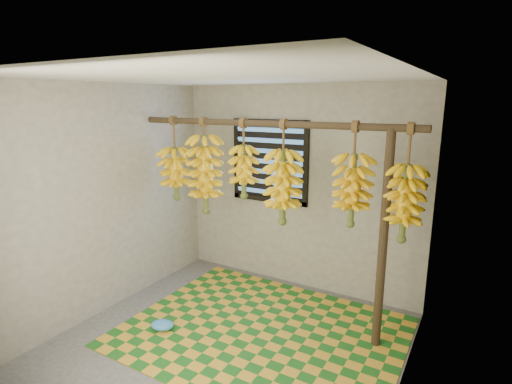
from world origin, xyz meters
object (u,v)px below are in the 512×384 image
Objects in this scene: banana_bunch_c at (244,172)px; banana_bunch_e at (352,190)px; banana_bunch_a at (176,173)px; banana_bunch_d at (283,187)px; banana_bunch_b at (205,174)px; banana_bunch_f at (405,203)px; support_post at (383,243)px; woven_mat at (262,331)px; plastic_bag at (162,325)px.

banana_bunch_c is 0.87× the size of banana_bunch_e.
banana_bunch_c is at bearing 0.00° from banana_bunch_a.
banana_bunch_a is at bearing -180.00° from banana_bunch_d.
banana_bunch_a is at bearing 180.00° from banana_bunch_c.
banana_bunch_a is 0.91× the size of banana_bunch_b.
banana_bunch_c is 0.81× the size of banana_bunch_f.
banana_bunch_c is 1.13m from banana_bunch_e.
banana_bunch_a is 1.36m from banana_bunch_d.
support_post is at bearing -0.00° from banana_bunch_b.
banana_bunch_d and banana_bunch_e have the same top height.
banana_bunch_d is (0.03, 0.35, 1.39)m from woven_mat.
banana_bunch_a is 0.42m from banana_bunch_b.
banana_bunch_c and banana_bunch_f have the same top height.
banana_bunch_b is at bearing 180.00° from support_post.
banana_bunch_b is 2.08m from banana_bunch_f.
banana_bunch_c is (-1.43, -0.00, 0.51)m from support_post.
plastic_bag is at bearing -118.56° from banana_bunch_c.
plastic_bag is at bearing -151.45° from woven_mat.
woven_mat is 2.75× the size of banana_bunch_a.
banana_bunch_d is at bearing 42.58° from plastic_bag.
support_post is at bearing 19.07° from woven_mat.
banana_bunch_b and banana_bunch_d have the same top height.
plastic_bag is 0.23× the size of banana_bunch_f.
banana_bunch_f reaches higher than woven_mat.
support_post is 2.12× the size of banana_bunch_a.
banana_bunch_b is 1.11× the size of banana_bunch_e.
banana_bunch_f is (2.50, 0.00, -0.03)m from banana_bunch_a.
banana_bunch_e is 0.93× the size of banana_bunch_f.
banana_bunch_c is at bearing 139.77° from woven_mat.
support_post is at bearing 180.00° from banana_bunch_f.
support_post reaches higher than plastic_bag.
banana_bunch_b and banana_bunch_c have the same top height.
banana_bunch_d is (1.36, 0.00, -0.01)m from banana_bunch_a.
woven_mat is 2.49× the size of banana_bunch_b.
support_post is 1.99× the size of banana_bunch_f.
banana_bunch_d reaches higher than support_post.
banana_bunch_c is 0.46m from banana_bunch_d.
banana_bunch_b is at bearing 93.44° from plastic_bag.
banana_bunch_f is at bearing 0.00° from banana_bunch_e.
banana_bunch_f is at bearing 0.00° from banana_bunch_d.
banana_bunch_a is 0.94× the size of banana_bunch_f.
banana_bunch_e is (0.72, 0.35, 1.44)m from woven_mat.
banana_bunch_d is (0.89, 0.82, 1.33)m from plastic_bag.
woven_mat is at bearing -160.93° from support_post.
banana_bunch_d is (-0.99, 0.00, 0.39)m from support_post.
support_post is 0.53m from banana_bunch_e.
banana_bunch_b is 0.50m from banana_bunch_c.
banana_bunch_a and banana_bunch_f have the same top height.
banana_bunch_b is at bearing 180.00° from banana_bunch_d.
plastic_bag is 1.73m from banana_bunch_c.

